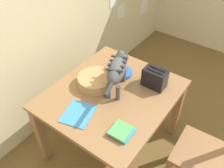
# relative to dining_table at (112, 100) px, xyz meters

# --- Properties ---
(wall_rear) EXTENTS (5.27, 0.11, 2.50)m
(wall_rear) POSITION_rel_dining_table_xyz_m (0.04, 0.83, 0.62)
(wall_rear) COLOR beige
(wall_rear) RESTS_ON ground_plane
(dining_table) EXTENTS (1.10, 0.97, 0.72)m
(dining_table) POSITION_rel_dining_table_xyz_m (0.00, 0.00, 0.00)
(dining_table) COLOR olive
(dining_table) RESTS_ON ground_plane
(cat) EXTENTS (0.59, 0.29, 0.29)m
(cat) POSITION_rel_dining_table_xyz_m (0.09, 0.01, 0.29)
(cat) COLOR #494948
(cat) RESTS_ON dining_table
(saucer_bowl) EXTENTS (0.19, 0.19, 0.03)m
(saucer_bowl) POSITION_rel_dining_table_xyz_m (0.26, 0.08, 0.11)
(saucer_bowl) COLOR blue
(saucer_bowl) RESTS_ON dining_table
(coffee_mug) EXTENTS (0.12, 0.08, 0.08)m
(coffee_mug) POSITION_rel_dining_table_xyz_m (0.26, 0.08, 0.16)
(coffee_mug) COLOR #D23E32
(coffee_mug) RESTS_ON saucer_bowl
(magazine) EXTENTS (0.30, 0.27, 0.01)m
(magazine) POSITION_rel_dining_table_xyz_m (-0.35, 0.07, 0.09)
(magazine) COLOR #3B89C8
(magazine) RESTS_ON dining_table
(book_stack) EXTENTS (0.17, 0.16, 0.04)m
(book_stack) POSITION_rel_dining_table_xyz_m (-0.30, -0.30, 0.11)
(book_stack) COLOR #338FC9
(book_stack) RESTS_ON dining_table
(wicker_basket) EXTENTS (0.31, 0.31, 0.09)m
(wicker_basket) POSITION_rel_dining_table_xyz_m (0.01, 0.18, 0.13)
(wicker_basket) COLOR tan
(wicker_basket) RESTS_ON dining_table
(toaster) EXTENTS (0.12, 0.20, 0.18)m
(toaster) POSITION_rel_dining_table_xyz_m (0.29, -0.24, 0.17)
(toaster) COLOR black
(toaster) RESTS_ON dining_table
(wooden_chair_near) EXTENTS (0.44, 0.44, 0.93)m
(wooden_chair_near) POSITION_rel_dining_table_xyz_m (0.10, -0.87, -0.18)
(wooden_chair_near) COLOR #8D6039
(wooden_chair_near) RESTS_ON ground_plane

